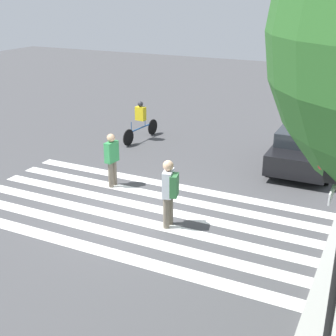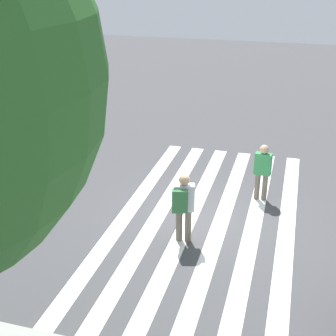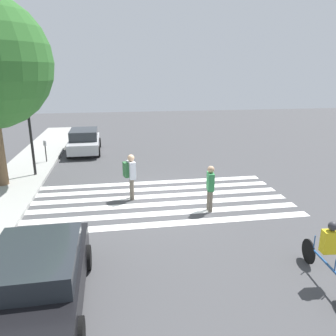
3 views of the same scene
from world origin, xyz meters
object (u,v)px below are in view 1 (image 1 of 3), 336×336
cyclist_far_lane (141,119)px  car_parked_silver_sedan (305,147)px  pedestrian_child_with_backpack (169,189)px  pedestrian_adult_tall_backpack (112,157)px

cyclist_far_lane → car_parked_silver_sedan: (0.20, 6.60, -0.14)m
pedestrian_child_with_backpack → car_parked_silver_sedan: (-6.02, 2.28, -0.34)m
pedestrian_child_with_backpack → pedestrian_adult_tall_backpack: (-1.64, -2.77, -0.11)m
cyclist_far_lane → car_parked_silver_sedan: cyclist_far_lane is taller
pedestrian_adult_tall_backpack → car_parked_silver_sedan: size_ratio=0.40×
pedestrian_child_with_backpack → car_parked_silver_sedan: size_ratio=0.43×
pedestrian_child_with_backpack → cyclist_far_lane: 7.58m
car_parked_silver_sedan → pedestrian_child_with_backpack: bearing=-21.6°
pedestrian_child_with_backpack → cyclist_far_lane: bearing=19.7°
pedestrian_child_with_backpack → pedestrian_adult_tall_backpack: size_ratio=1.07×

